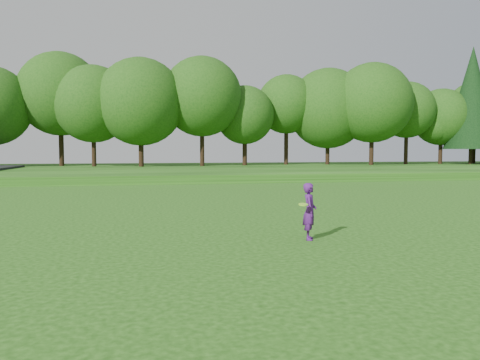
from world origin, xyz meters
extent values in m
plane|color=#18440D|center=(0.00, 0.00, 0.00)|extent=(140.00, 140.00, 0.00)
cube|color=#18440D|center=(0.00, 34.00, 0.30)|extent=(130.00, 30.00, 0.60)
cube|color=gray|center=(0.00, 20.00, 0.02)|extent=(130.00, 1.60, 0.04)
imported|color=#51186E|center=(3.75, -0.98, 0.73)|extent=(0.50, 0.62, 1.47)
cylinder|color=#93EF25|center=(3.47, -1.30, 0.95)|extent=(0.24, 0.24, 0.06)
camera|label=1|loc=(-0.42, -12.30, 2.32)|focal=35.00mm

